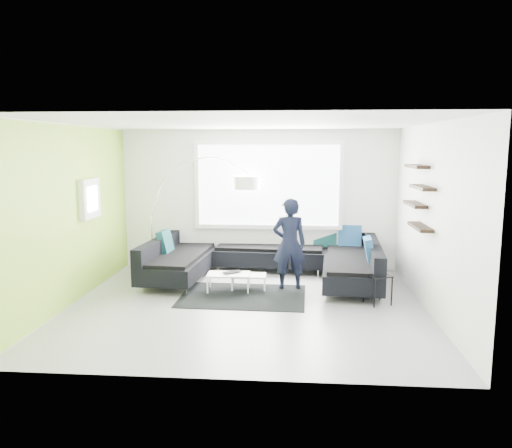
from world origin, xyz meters
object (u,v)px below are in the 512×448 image
(side_table, at_px, (378,289))
(laptop, at_px, (233,273))
(sectional_sofa, at_px, (264,259))
(person, at_px, (289,244))
(arc_lamp, at_px, (151,216))
(coffee_table, at_px, (239,281))

(side_table, xyz_separation_m, laptop, (-2.35, 0.53, 0.08))
(sectional_sofa, height_order, person, person)
(sectional_sofa, relative_size, laptop, 10.76)
(laptop, bearing_deg, arc_lamp, 112.08)
(person, bearing_deg, side_table, 143.18)
(sectional_sofa, distance_m, coffee_table, 0.83)
(side_table, height_order, person, person)
(coffee_table, height_order, person, person)
(laptop, bearing_deg, side_table, -48.54)
(side_table, bearing_deg, sectional_sofa, 145.39)
(side_table, xyz_separation_m, person, (-1.40, 0.76, 0.56))
(sectional_sofa, relative_size, coffee_table, 4.61)
(sectional_sofa, bearing_deg, person, -44.53)
(coffee_table, bearing_deg, sectional_sofa, 57.03)
(coffee_table, distance_m, person, 1.09)
(coffee_table, relative_size, person, 0.59)
(sectional_sofa, bearing_deg, side_table, -30.37)
(arc_lamp, xyz_separation_m, person, (2.68, -0.86, -0.34))
(arc_lamp, bearing_deg, coffee_table, -31.11)
(coffee_table, distance_m, arc_lamp, 2.31)
(person, distance_m, laptop, 1.09)
(sectional_sofa, distance_m, person, 0.81)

